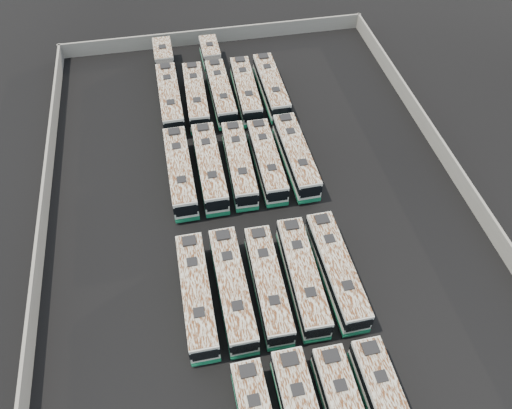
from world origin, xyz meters
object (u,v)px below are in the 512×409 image
object	(u,v)px
bus_midfront_center	(268,284)
bus_midback_right	(267,161)
bus_midfront_right	(302,276)
bus_back_right	(246,91)
bus_midfront_far_right	(336,270)
bus_back_far_left	(168,84)
bus_back_center	(217,79)
bus_midback_far_left	(180,172)
bus_midback_far_right	(296,156)
bus_midfront_left	(233,289)
bus_midback_center	(239,164)
bus_back_far_right	(271,87)
bus_back_left	(196,97)
bus_midfront_far_left	(197,295)
bus_midback_left	(210,167)

from	to	relation	value
bus_midfront_center	bus_midback_right	size ratio (longest dim) A/B	1.00
bus_midfront_right	bus_back_right	bearing A→B (deg)	91.23
bus_midfront_far_right	bus_back_far_left	bearing A→B (deg)	110.96
bus_midback_right	bus_back_center	distance (m)	16.79
bus_midback_far_left	bus_midback_far_right	world-z (taller)	bus_midback_far_left
bus_midfront_far_right	bus_back_center	world-z (taller)	bus_midfront_far_right
bus_midfront_left	bus_back_center	world-z (taller)	bus_midfront_left
bus_midback_center	bus_midfront_right	bearing A→B (deg)	-77.17
bus_midfront_far_right	bus_back_far_right	distance (m)	28.93
bus_midback_center	bus_back_right	xyz separation A→B (m)	(3.15, 13.19, 0.00)
bus_midfront_right	bus_midback_right	size ratio (longest dim) A/B	1.03
bus_midfront_left	bus_back_left	bearing A→B (deg)	89.37
bus_midfront_far_left	bus_midfront_far_right	size ratio (longest dim) A/B	0.99
bus_midfront_far_right	bus_back_right	bearing A→B (deg)	95.35
bus_back_far_right	bus_midback_center	bearing A→B (deg)	-116.45
bus_midfront_far_right	bus_midfront_left	bearing A→B (deg)	179.49
bus_midback_center	bus_back_far_right	xyz separation A→B (m)	(6.52, 13.31, 0.01)
bus_midfront_far_right	bus_back_far_left	world-z (taller)	bus_back_far_left
bus_back_left	bus_back_center	world-z (taller)	bus_back_left
bus_midfront_far_right	bus_back_center	size ratio (longest dim) A/B	0.67
bus_midfront_center	bus_midback_left	xyz separation A→B (m)	(-3.22, 15.91, 0.08)
bus_back_left	bus_midfront_far_right	bearing A→B (deg)	-69.81
bus_back_right	bus_midfront_right	bearing A→B (deg)	-88.54
bus_midfront_right	bus_back_far_right	distance (m)	29.17
bus_midfront_right	bus_midback_center	world-z (taller)	bus_midfront_right
bus_midfront_center	bus_midback_left	bearing A→B (deg)	102.05
bus_midback_right	bus_back_right	bearing A→B (deg)	90.07
bus_midback_center	bus_back_far_right	bearing A→B (deg)	65.27
bus_midfront_far_left	bus_midback_left	distance (m)	16.14
bus_back_center	bus_back_left	bearing A→B (deg)	-134.90
bus_midback_center	bus_back_far_right	world-z (taller)	bus_back_far_right
bus_midfront_far_right	bus_back_left	world-z (taller)	bus_midfront_far_right
bus_midfront_far_right	bus_back_center	bearing A→B (deg)	100.42
bus_midback_far_right	bus_back_far_left	world-z (taller)	bus_back_far_left
bus_midfront_center	bus_midback_far_right	size ratio (longest dim) A/B	0.96
bus_back_right	bus_back_far_left	bearing A→B (deg)	162.73
bus_midback_right	bus_back_right	xyz separation A→B (m)	(0.03, 13.26, 0.03)
bus_midback_right	bus_midfront_far_left	bearing A→B (deg)	-121.56
bus_midback_left	bus_midfront_center	bearing A→B (deg)	-78.70
bus_midfront_left	bus_back_center	bearing A→B (deg)	83.71
bus_midfront_center	bus_back_far_left	size ratio (longest dim) A/B	0.62
bus_midfront_right	bus_back_far_right	bearing A→B (deg)	84.58
bus_midback_center	bus_back_far_left	distance (m)	17.77
bus_midfront_far_right	bus_back_far_right	xyz separation A→B (m)	(0.08, 28.93, -0.02)
bus_back_far_left	bus_midfront_far_left	bearing A→B (deg)	-90.43
bus_midback_right	bus_back_right	world-z (taller)	bus_back_right
bus_midfront_center	bus_back_far_right	distance (m)	29.90
bus_midback_far_left	bus_back_right	xyz separation A→B (m)	(9.71, 13.21, -0.05)
bus_back_center	bus_back_far_right	size ratio (longest dim) A/B	1.52
bus_midfront_left	bus_midfront_right	bearing A→B (deg)	0.02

